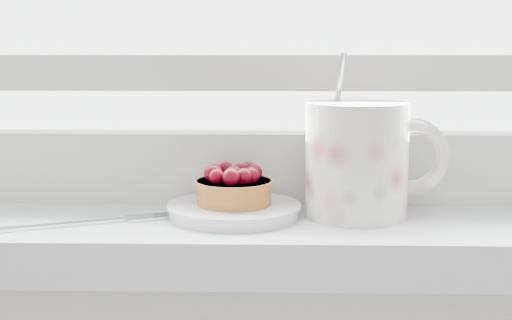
{
  "coord_description": "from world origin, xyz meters",
  "views": [
    {
      "loc": [
        0.01,
        1.25,
        1.1
      ],
      "look_at": [
        -0.01,
        1.88,
        1.0
      ],
      "focal_mm": 50.0,
      "sensor_mm": 36.0,
      "label": 1
    }
  ],
  "objects_px": {
    "floral_mug": "(360,157)",
    "fork": "(91,222)",
    "raspberry_tart": "(234,186)",
    "saucer": "(234,210)"
  },
  "relations": [
    {
      "from": "floral_mug",
      "to": "fork",
      "type": "distance_m",
      "value": 0.25
    },
    {
      "from": "raspberry_tart",
      "to": "fork",
      "type": "relative_size",
      "value": 0.45
    },
    {
      "from": "saucer",
      "to": "floral_mug",
      "type": "bearing_deg",
      "value": 2.58
    },
    {
      "from": "saucer",
      "to": "raspberry_tart",
      "type": "bearing_deg",
      "value": 164.94
    },
    {
      "from": "saucer",
      "to": "floral_mug",
      "type": "height_order",
      "value": "floral_mug"
    },
    {
      "from": "raspberry_tart",
      "to": "floral_mug",
      "type": "height_order",
      "value": "floral_mug"
    },
    {
      "from": "floral_mug",
      "to": "fork",
      "type": "bearing_deg",
      "value": -171.8
    },
    {
      "from": "floral_mug",
      "to": "raspberry_tart",
      "type": "bearing_deg",
      "value": -177.44
    },
    {
      "from": "saucer",
      "to": "raspberry_tart",
      "type": "height_order",
      "value": "raspberry_tart"
    },
    {
      "from": "saucer",
      "to": "raspberry_tart",
      "type": "xyz_separation_m",
      "value": [
        -0.0,
        0.0,
        0.02
      ]
    }
  ]
}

